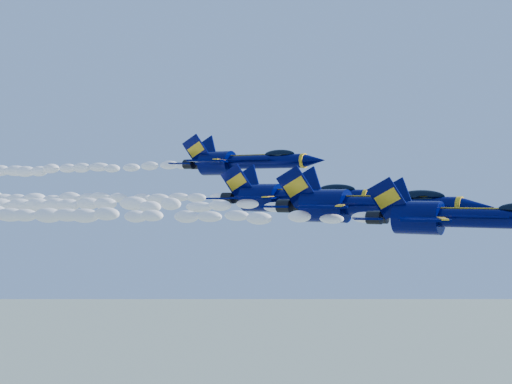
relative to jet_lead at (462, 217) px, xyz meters
The scene contains 8 objects.
jet_lead is the anchor object (origin of this frame).
smoke_trail_jet_lead 35.61m from the jet_lead, behind, with size 57.66×2.02×1.82m, color white.
jet_second 11.06m from the jet_lead, 150.57° to the left, with size 18.68×15.32×6.94m.
smoke_trail_jet_second 46.74m from the jet_lead, behind, with size 57.66×2.38×2.14m, color white.
jet_third 23.49m from the jet_lead, 149.38° to the left, with size 18.53×15.20×6.89m.
smoke_trail_jet_third 58.18m from the jet_lead, 168.15° to the left, with size 57.66×2.36×2.13m, color white.
jet_fourth 37.08m from the jet_lead, 147.77° to the left, with size 18.73×15.37×6.96m.
smoke_trail_jet_fourth 70.81m from the jet_lead, 163.91° to the left, with size 57.66×2.39×2.15m, color white.
Camera 1 is at (32.85, -59.26, 153.45)m, focal length 50.00 mm.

